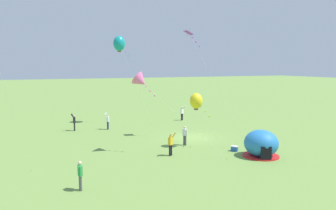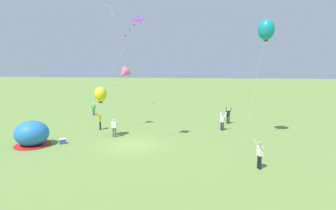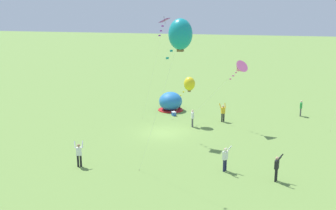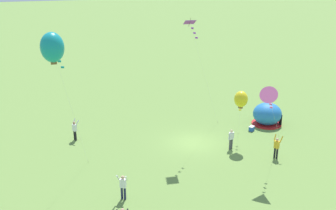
{
  "view_description": "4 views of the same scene",
  "coord_description": "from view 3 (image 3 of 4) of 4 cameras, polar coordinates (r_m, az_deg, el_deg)",
  "views": [
    {
      "loc": [
        -28.04,
        15.0,
        7.1
      ],
      "look_at": [
        -1.1,
        3.07,
        3.51
      ],
      "focal_mm": 35.0,
      "sensor_mm": 36.0,
      "label": 1
    },
    {
      "loc": [
        6.75,
        -20.42,
        6.38
      ],
      "look_at": [
        2.91,
        0.34,
        3.4
      ],
      "focal_mm": 28.0,
      "sensor_mm": 36.0,
      "label": 2
    },
    {
      "loc": [
        33.39,
        9.97,
        11.07
      ],
      "look_at": [
        2.25,
        0.95,
        3.22
      ],
      "focal_mm": 42.0,
      "sensor_mm": 36.0,
      "label": 3
    },
    {
      "loc": [
        11.4,
        28.38,
        14.34
      ],
      "look_at": [
        2.46,
        0.53,
        3.88
      ],
      "focal_mm": 42.0,
      "sensor_mm": 36.0,
      "label": 4
    }
  ],
  "objects": [
    {
      "name": "cooler_box",
      "position": [
        42.26,
        0.85,
        -1.26
      ],
      "size": [
        0.64,
        0.61,
        0.44
      ],
      "color": "#2659B2",
      "rests_on": "ground"
    },
    {
      "name": "kite_pink",
      "position": [
        36.92,
        10.31,
        5.22
      ],
      "size": [
        5.68,
        6.17,
        6.59
      ],
      "color": "silver",
      "rests_on": "ground"
    },
    {
      "name": "person_flying_kite",
      "position": [
        28.03,
        8.3,
        -7.59
      ],
      "size": [
        0.72,
        0.64,
        1.89
      ],
      "color": "#1E2347",
      "rests_on": "ground"
    },
    {
      "name": "person_near_tent",
      "position": [
        38.1,
        3.57,
        -1.79
      ],
      "size": [
        0.57,
        0.34,
        1.72
      ],
      "color": "#4C4C51",
      "rests_on": "ground"
    },
    {
      "name": "person_center_field",
      "position": [
        29.23,
        -12.79,
        -6.89
      ],
      "size": [
        0.63,
        0.72,
        1.89
      ],
      "color": "black",
      "rests_on": "ground"
    },
    {
      "name": "kite_yellow",
      "position": [
        38.47,
        3.13,
        3.09
      ],
      "size": [
        1.62,
        2.6,
        4.74
      ],
      "color": "silver",
      "rests_on": "ground"
    },
    {
      "name": "ground_plane",
      "position": [
        36.56,
        -0.44,
        -4.01
      ],
      "size": [
        300.0,
        300.0,
        0.0
      ],
      "primitive_type": "plane",
      "color": "olive"
    },
    {
      "name": "kite_purple",
      "position": [
        34.48,
        -0.68,
        11.6
      ],
      "size": [
        5.0,
        4.19,
        10.56
      ],
      "color": "silver",
      "rests_on": "ground"
    },
    {
      "name": "person_far_back",
      "position": [
        27.15,
        15.51,
        -8.68
      ],
      "size": [
        0.68,
        0.55,
        1.89
      ],
      "color": "black",
      "rests_on": "ground"
    },
    {
      "name": "person_arms_raised",
      "position": [
        40.15,
        7.99,
        -1.05
      ],
      "size": [
        0.66,
        0.72,
        1.89
      ],
      "color": "black",
      "rests_on": "ground"
    },
    {
      "name": "kite_teal",
      "position": [
        23.27,
        1.81,
        10.21
      ],
      "size": [
        2.61,
        4.15,
        10.62
      ],
      "color": "silver",
      "rests_on": "ground"
    },
    {
      "name": "popup_tent",
      "position": [
        44.33,
        0.38,
        0.48
      ],
      "size": [
        2.81,
        2.81,
        2.1
      ],
      "color": "#2672BF",
      "rests_on": "ground"
    },
    {
      "name": "person_strolling",
      "position": [
        44.22,
        18.73,
        -0.33
      ],
      "size": [
        0.59,
        0.25,
        1.72
      ],
      "color": "#4C4C51",
      "rests_on": "ground"
    }
  ]
}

